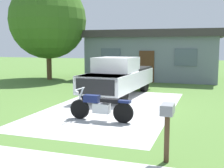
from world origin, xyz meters
The scene contains 8 objects.
ground_plane centered at (0.00, 0.00, 0.00)m, with size 80.00×80.00×0.00m, color #4E7432.
driveway_pad centered at (0.00, 0.00, 0.00)m, with size 4.74×8.57×0.01m, color #BABABA.
sidewalk_strip centered at (0.00, -6.00, 0.00)m, with size 36.00×1.80×0.01m, color beige.
motorcycle centered at (0.28, -2.03, 0.47)m, with size 2.21×0.70×1.09m.
pickup_truck centered at (-0.57, 2.85, 0.95)m, with size 2.30×5.72×1.90m.
mailbox centered at (2.83, -4.83, 0.98)m, with size 0.26×0.48×1.26m.
shade_tree centered at (-7.41, 7.86, 4.21)m, with size 5.46×5.46×6.95m.
neighbor_house centered at (-0.37, 10.90, 1.79)m, with size 9.60×5.60×3.50m.
Camera 1 is at (3.64, -10.91, 2.48)m, focal length 47.32 mm.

